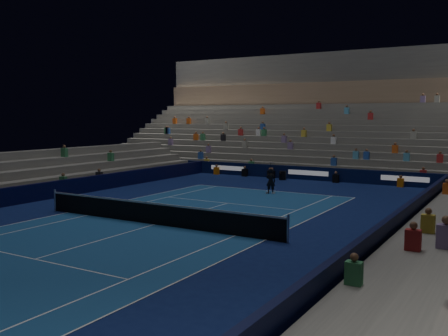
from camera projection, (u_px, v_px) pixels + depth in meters
ground at (155, 225)px, 22.40m from camera, size 90.00×90.00×0.00m
court_surface at (155, 224)px, 22.40m from camera, size 10.97×23.77×0.01m
sponsor_barrier_far at (309, 173)px, 38.15m from camera, size 44.00×0.25×1.00m
sponsor_barrier_east at (376, 241)px, 17.40m from camera, size 0.25×37.00×1.00m
sponsor_barrier_west at (13, 196)px, 27.29m from camera, size 0.25×37.00×1.00m
grandstand_main at (347, 132)px, 45.89m from camera, size 44.00×15.20×11.20m
tennis_net at (155, 213)px, 22.35m from camera, size 12.90×0.10×1.10m
tennis_player at (271, 181)px, 31.28m from camera, size 0.64×0.49×1.58m
broadcast_camera at (283, 175)px, 38.27m from camera, size 0.66×1.03×0.65m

